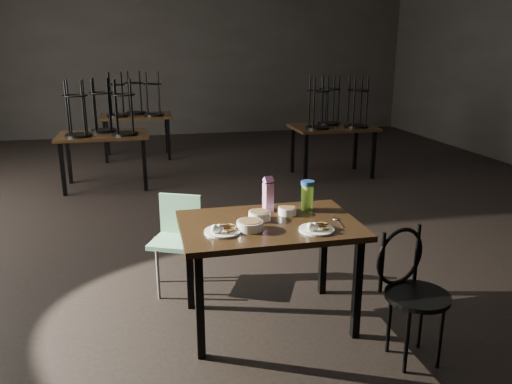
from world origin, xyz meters
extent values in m
plane|color=black|center=(0.00, 0.00, 0.00)|extent=(12.00, 12.00, 0.00)
cube|color=black|center=(0.00, 6.00, 1.60)|extent=(10.00, 0.04, 3.20)
cube|color=black|center=(-0.16, -2.08, 0.73)|extent=(1.20, 0.80, 0.04)
cube|color=black|center=(-0.68, -2.40, 0.35)|extent=(0.05, 0.05, 0.71)
cube|color=black|center=(0.36, -2.40, 0.35)|extent=(0.05, 0.05, 0.71)
cube|color=black|center=(-0.68, -1.76, 0.35)|extent=(0.05, 0.05, 0.71)
cube|color=black|center=(0.36, -1.76, 0.35)|extent=(0.05, 0.05, 0.71)
cylinder|color=white|center=(-0.49, -2.20, 0.76)|extent=(0.24, 0.24, 0.01)
cube|color=#9F6B38|center=(-0.49, -2.16, 0.81)|extent=(0.09, 0.08, 0.04)
cube|color=#9F6B38|center=(-0.46, -2.16, 0.81)|extent=(0.10, 0.10, 0.03)
ellipsoid|color=white|center=(-0.55, -2.23, 0.79)|extent=(0.05, 0.05, 0.06)
ellipsoid|color=white|center=(-0.52, -2.23, 0.79)|extent=(0.05, 0.05, 0.06)
cylinder|color=white|center=(0.10, -2.30, 0.76)|extent=(0.23, 0.23, 0.01)
cube|color=#9F6B38|center=(0.11, -2.26, 0.81)|extent=(0.08, 0.08, 0.04)
cube|color=#9F6B38|center=(0.13, -2.26, 0.81)|extent=(0.10, 0.10, 0.03)
ellipsoid|color=white|center=(0.05, -2.33, 0.79)|extent=(0.04, 0.04, 0.06)
ellipsoid|color=white|center=(0.08, -2.33, 0.79)|extent=(0.04, 0.04, 0.06)
cylinder|color=white|center=(-0.21, -2.01, 0.78)|extent=(0.15, 0.15, 0.06)
cylinder|color=brown|center=(-0.21, -2.01, 0.80)|extent=(0.13, 0.13, 0.01)
cylinder|color=white|center=(0.01, -1.94, 0.78)|extent=(0.13, 0.13, 0.05)
cylinder|color=brown|center=(0.01, -1.94, 0.79)|extent=(0.11, 0.11, 0.01)
cylinder|color=white|center=(-0.32, -2.19, 0.78)|extent=(0.17, 0.17, 0.06)
cylinder|color=brown|center=(-0.32, -2.19, 0.80)|extent=(0.15, 0.15, 0.01)
cube|color=#951B82|center=(-0.10, -1.83, 0.85)|extent=(0.08, 0.08, 0.20)
cube|color=#951B82|center=(-0.10, -1.83, 0.97)|extent=(0.08, 0.08, 0.06)
cylinder|color=#95E042|center=(0.18, -1.88, 0.84)|extent=(0.10, 0.10, 0.19)
cylinder|color=navy|center=(0.18, -1.88, 0.95)|extent=(0.11, 0.11, 0.03)
ellipsoid|color=silver|center=(0.30, -2.13, 0.75)|extent=(0.05, 0.06, 0.01)
cube|color=silver|center=(0.30, -2.23, 0.75)|extent=(0.02, 0.13, 0.00)
cylinder|color=black|center=(0.61, -2.72, 0.44)|extent=(0.39, 0.39, 0.03)
torus|color=black|center=(0.56, -2.56, 0.64)|extent=(0.37, 0.13, 0.38)
cylinder|color=black|center=(0.72, -2.61, 0.22)|extent=(0.03, 0.03, 0.44)
cylinder|color=black|center=(0.50, -2.61, 0.22)|extent=(0.03, 0.03, 0.44)
cylinder|color=black|center=(0.50, -2.83, 0.22)|extent=(0.03, 0.03, 0.44)
cylinder|color=black|center=(0.72, -2.83, 0.22)|extent=(0.03, 0.03, 0.44)
cube|color=#6DA981|center=(-0.76, -1.42, 0.40)|extent=(0.46, 0.46, 0.04)
cube|color=#6DA981|center=(-0.69, -1.28, 0.59)|extent=(0.33, 0.17, 0.33)
cylinder|color=slate|center=(-0.91, -1.57, 0.20)|extent=(0.02, 0.02, 0.40)
cylinder|color=slate|center=(-0.61, -1.57, 0.20)|extent=(0.02, 0.02, 0.40)
cylinder|color=slate|center=(-0.91, -1.28, 0.20)|extent=(0.02, 0.02, 0.40)
cylinder|color=slate|center=(-0.61, -1.28, 0.20)|extent=(0.02, 0.02, 0.40)
cube|color=black|center=(-1.47, 1.85, 0.73)|extent=(1.20, 0.80, 0.04)
cube|color=black|center=(-1.99, 1.53, 0.35)|extent=(0.05, 0.05, 0.71)
cube|color=black|center=(-0.95, 1.53, 0.35)|extent=(0.05, 0.05, 0.71)
cube|color=black|center=(-1.99, 2.17, 0.35)|extent=(0.05, 0.05, 0.71)
cube|color=black|center=(-0.95, 2.17, 0.35)|extent=(0.05, 0.05, 0.71)
cylinder|color=black|center=(-1.77, 1.70, 0.77)|extent=(0.34, 0.34, 0.03)
torus|color=black|center=(-1.77, 1.70, 1.27)|extent=(0.32, 0.32, 0.02)
cylinder|color=black|center=(-1.67, 1.80, 1.13)|extent=(0.03, 0.03, 0.70)
cylinder|color=black|center=(-1.87, 1.80, 1.13)|extent=(0.03, 0.03, 0.70)
cylinder|color=black|center=(-1.87, 1.61, 1.13)|extent=(0.03, 0.03, 0.70)
cylinder|color=black|center=(-1.67, 1.61, 1.13)|extent=(0.03, 0.03, 0.70)
cylinder|color=black|center=(-1.17, 1.70, 0.77)|extent=(0.34, 0.34, 0.03)
torus|color=black|center=(-1.17, 1.70, 1.27)|extent=(0.32, 0.32, 0.02)
cylinder|color=black|center=(-1.07, 1.80, 1.13)|extent=(0.03, 0.03, 0.70)
cylinder|color=black|center=(-1.27, 1.80, 1.13)|extent=(0.03, 0.03, 0.70)
cylinder|color=black|center=(-1.27, 1.61, 1.13)|extent=(0.03, 0.03, 0.70)
cylinder|color=black|center=(-1.07, 1.61, 1.13)|extent=(0.03, 0.03, 0.70)
cylinder|color=black|center=(-1.47, 2.03, 0.77)|extent=(0.34, 0.34, 0.03)
torus|color=black|center=(-1.47, 2.03, 1.27)|extent=(0.32, 0.32, 0.02)
cylinder|color=black|center=(-1.37, 2.13, 1.13)|extent=(0.03, 0.03, 0.70)
cylinder|color=black|center=(-1.57, 2.13, 1.13)|extent=(0.03, 0.03, 0.70)
cylinder|color=black|center=(-1.57, 1.94, 1.13)|extent=(0.03, 0.03, 0.70)
cylinder|color=black|center=(-1.37, 1.94, 1.13)|extent=(0.03, 0.03, 0.70)
cube|color=black|center=(1.81, 1.77, 0.73)|extent=(1.20, 0.80, 0.04)
cube|color=black|center=(1.29, 1.45, 0.35)|extent=(0.05, 0.05, 0.71)
cube|color=black|center=(2.33, 1.45, 0.35)|extent=(0.05, 0.05, 0.71)
cube|color=black|center=(1.29, 2.09, 0.35)|extent=(0.05, 0.05, 0.71)
cube|color=black|center=(2.33, 2.09, 0.35)|extent=(0.05, 0.05, 0.71)
cylinder|color=black|center=(1.51, 1.62, 0.77)|extent=(0.34, 0.34, 0.03)
torus|color=black|center=(1.51, 1.62, 1.27)|extent=(0.32, 0.32, 0.02)
cylinder|color=black|center=(1.61, 1.72, 1.13)|extent=(0.03, 0.03, 0.70)
cylinder|color=black|center=(1.41, 1.72, 1.13)|extent=(0.03, 0.03, 0.70)
cylinder|color=black|center=(1.41, 1.52, 1.13)|extent=(0.03, 0.03, 0.70)
cylinder|color=black|center=(1.61, 1.52, 1.13)|extent=(0.03, 0.03, 0.70)
cylinder|color=black|center=(2.11, 1.62, 0.77)|extent=(0.34, 0.34, 0.03)
torus|color=black|center=(2.11, 1.62, 1.27)|extent=(0.32, 0.32, 0.02)
cylinder|color=black|center=(2.21, 1.72, 1.13)|extent=(0.03, 0.03, 0.70)
cylinder|color=black|center=(2.01, 1.72, 1.13)|extent=(0.03, 0.03, 0.70)
cylinder|color=black|center=(2.01, 1.52, 1.13)|extent=(0.03, 0.03, 0.70)
cylinder|color=black|center=(2.21, 1.52, 1.13)|extent=(0.03, 0.03, 0.70)
cylinder|color=black|center=(1.81, 1.95, 0.77)|extent=(0.34, 0.34, 0.03)
torus|color=black|center=(1.81, 1.95, 1.27)|extent=(0.32, 0.32, 0.02)
cylinder|color=black|center=(1.91, 2.05, 1.13)|extent=(0.03, 0.03, 0.70)
cylinder|color=black|center=(1.71, 2.05, 1.13)|extent=(0.03, 0.03, 0.70)
cylinder|color=black|center=(1.71, 1.85, 1.13)|extent=(0.03, 0.03, 0.70)
cylinder|color=black|center=(1.91, 1.85, 1.13)|extent=(0.03, 0.03, 0.70)
cube|color=black|center=(-1.04, 3.72, 0.73)|extent=(1.20, 0.80, 0.04)
cube|color=black|center=(-1.56, 3.40, 0.35)|extent=(0.05, 0.05, 0.71)
cube|color=black|center=(-0.52, 3.40, 0.35)|extent=(0.05, 0.05, 0.71)
cube|color=black|center=(-1.56, 4.04, 0.35)|extent=(0.05, 0.05, 0.71)
cube|color=black|center=(-0.52, 4.04, 0.35)|extent=(0.05, 0.05, 0.71)
cylinder|color=black|center=(-1.34, 3.57, 0.77)|extent=(0.34, 0.34, 0.03)
torus|color=black|center=(-1.34, 3.57, 1.27)|extent=(0.32, 0.32, 0.02)
cylinder|color=black|center=(-1.24, 3.67, 1.13)|extent=(0.03, 0.03, 0.70)
cylinder|color=black|center=(-1.44, 3.67, 1.13)|extent=(0.03, 0.03, 0.70)
cylinder|color=black|center=(-1.44, 3.48, 1.13)|extent=(0.03, 0.03, 0.70)
cylinder|color=black|center=(-1.24, 3.48, 1.13)|extent=(0.03, 0.03, 0.70)
cylinder|color=black|center=(-0.74, 3.57, 0.77)|extent=(0.34, 0.34, 0.03)
torus|color=black|center=(-0.74, 3.57, 1.27)|extent=(0.32, 0.32, 0.02)
cylinder|color=black|center=(-0.64, 3.67, 1.13)|extent=(0.03, 0.03, 0.70)
cylinder|color=black|center=(-0.84, 3.67, 1.13)|extent=(0.03, 0.03, 0.70)
cylinder|color=black|center=(-0.84, 3.48, 1.13)|extent=(0.03, 0.03, 0.70)
cylinder|color=black|center=(-0.64, 3.48, 1.13)|extent=(0.03, 0.03, 0.70)
cylinder|color=black|center=(-1.04, 3.90, 0.77)|extent=(0.34, 0.34, 0.03)
torus|color=black|center=(-1.04, 3.90, 1.27)|extent=(0.32, 0.32, 0.02)
cylinder|color=black|center=(-0.94, 4.00, 1.13)|extent=(0.03, 0.03, 0.70)
cylinder|color=black|center=(-1.14, 4.00, 1.13)|extent=(0.03, 0.03, 0.70)
cylinder|color=black|center=(-1.14, 3.81, 1.13)|extent=(0.03, 0.03, 0.70)
cylinder|color=black|center=(-0.94, 3.81, 1.13)|extent=(0.03, 0.03, 0.70)
camera|label=1|loc=(-0.95, -5.15, 1.89)|focal=35.00mm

